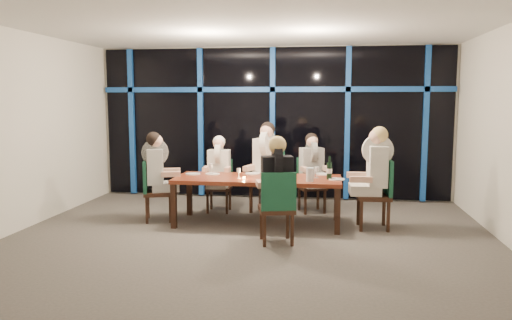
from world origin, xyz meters
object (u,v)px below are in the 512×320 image
at_px(diner_far_mid, 266,154).
at_px(diner_end_right, 375,163).
at_px(diner_far_left, 219,163).
at_px(water_pitcher, 310,175).
at_px(wine_bottle, 329,170).
at_px(dining_table, 258,182).
at_px(diner_far_right, 312,161).
at_px(chair_end_left, 153,187).
at_px(chair_far_mid, 268,177).
at_px(chair_far_left, 220,182).
at_px(chair_near_mid, 277,204).
at_px(diner_end_left, 158,163).
at_px(chair_end_right, 380,190).
at_px(chair_far_right, 310,182).
at_px(diner_near_mid, 277,174).

relative_size(diner_far_mid, diner_end_right, 1.01).
relative_size(diner_far_left, water_pitcher, 4.30).
height_order(diner_end_right, wine_bottle, diner_end_right).
xyz_separation_m(dining_table, diner_far_mid, (0.02, 0.89, 0.34)).
height_order(diner_far_left, diner_far_right, diner_far_right).
relative_size(chair_end_left, diner_far_mid, 0.94).
relative_size(chair_far_mid, diner_far_left, 1.21).
distance_m(dining_table, chair_far_left, 1.18).
relative_size(chair_far_mid, chair_near_mid, 1.07).
relative_size(chair_near_mid, water_pitcher, 4.89).
xyz_separation_m(dining_table, wine_bottle, (1.11, -0.04, 0.21)).
bearing_deg(chair_end_left, diner_far_right, -85.47).
relative_size(diner_far_left, diner_end_left, 0.92).
bearing_deg(chair_end_right, chair_far_mid, -121.59).
xyz_separation_m(chair_near_mid, diner_end_right, (1.37, 1.05, 0.45)).
height_order(dining_table, chair_far_right, chair_far_right).
bearing_deg(chair_end_left, chair_far_mid, -77.62).
bearing_deg(diner_end_left, wine_bottle, -107.86).
relative_size(chair_end_right, diner_end_right, 1.03).
distance_m(chair_far_right, diner_near_mid, 2.13).
bearing_deg(chair_end_left, chair_near_mid, -133.23).
bearing_deg(chair_far_left, chair_near_mid, -59.76).
bearing_deg(diner_end_left, chair_far_right, -83.59).
bearing_deg(dining_table, diner_near_mid, -68.04).
height_order(chair_end_left, chair_near_mid, chair_near_mid).
bearing_deg(chair_end_left, chair_far_left, -63.35).
distance_m(dining_table, chair_far_right, 1.33).
height_order(chair_end_left, diner_far_right, diner_far_right).
bearing_deg(water_pitcher, chair_end_left, 160.55).
bearing_deg(chair_far_right, chair_near_mid, -120.40).
relative_size(chair_near_mid, diner_far_left, 1.14).
bearing_deg(chair_far_right, diner_far_right, -90.00).
bearing_deg(diner_far_mid, diner_far_left, -155.36).
height_order(dining_table, chair_near_mid, chair_near_mid).
bearing_deg(dining_table, diner_far_mid, 88.45).
distance_m(chair_far_left, diner_end_right, 2.78).
bearing_deg(diner_far_mid, chair_far_left, -160.71).
distance_m(diner_end_right, water_pitcher, 1.01).
bearing_deg(chair_end_right, diner_end_right, -90.00).
bearing_deg(chair_near_mid, diner_far_mid, -92.65).
bearing_deg(diner_far_right, water_pitcher, -110.20).
relative_size(chair_near_mid, diner_far_right, 1.10).
relative_size(chair_far_right, chair_end_left, 0.96).
relative_size(diner_far_left, wine_bottle, 2.46).
bearing_deg(dining_table, diner_end_right, -0.55).
bearing_deg(diner_far_right, chair_far_right, 90.00).
distance_m(dining_table, chair_near_mid, 1.16).
bearing_deg(chair_near_mid, chair_far_left, -71.60).
xyz_separation_m(diner_far_right, diner_end_right, (0.97, -1.00, 0.11)).
height_order(chair_far_left, diner_far_right, diner_far_right).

